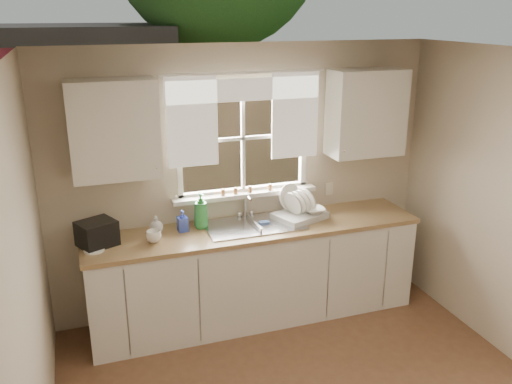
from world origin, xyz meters
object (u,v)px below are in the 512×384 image
object	(u,v)px
dish_rack	(299,211)
black_appliance	(97,233)
cup	(154,236)
soap_bottle_a	(201,210)

from	to	relation	value
dish_rack	black_appliance	xyz separation A→B (m)	(-1.82, -0.02, 0.03)
dish_rack	black_appliance	distance (m)	1.82
dish_rack	cup	world-z (taller)	dish_rack
soap_bottle_a	black_appliance	distance (m)	0.91
black_appliance	dish_rack	bearing A→B (deg)	-24.16
dish_rack	black_appliance	size ratio (longest dim) A/B	1.88
soap_bottle_a	black_appliance	bearing A→B (deg)	174.12
dish_rack	cup	xyz separation A→B (m)	(-1.37, -0.11, -0.02)
soap_bottle_a	black_appliance	xyz separation A→B (m)	(-0.90, -0.09, -0.06)
dish_rack	soap_bottle_a	world-z (taller)	soap_bottle_a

